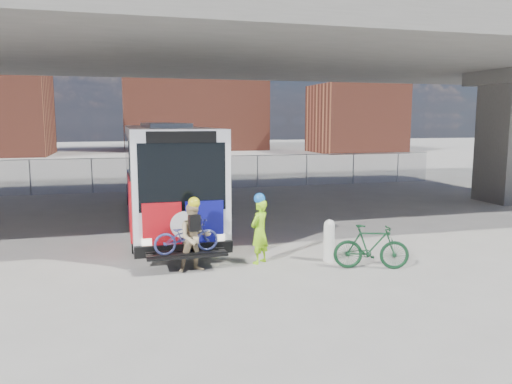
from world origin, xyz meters
name	(u,v)px	position (x,y,z in m)	size (l,w,h in m)	color
ground	(236,239)	(0.00, 0.00, 0.00)	(160.00, 160.00, 0.00)	#9E9991
bus	(163,166)	(-2.00, 3.46, 2.11)	(2.67, 12.97, 3.69)	silver
overpass	(212,47)	(0.00, 4.00, 6.54)	(40.00, 16.00, 7.95)	#605E59
chainlink_fence	(187,164)	(0.00, 12.00, 1.42)	(30.00, 0.06, 30.00)	gray
brick_buildings	(159,107)	(1.23, 48.23, 5.42)	(54.00, 22.00, 12.00)	brown
smokestack	(245,58)	(14.00, 55.00, 12.50)	(2.20, 2.20, 25.00)	brown
bollard	(329,239)	(1.84, -3.17, 0.61)	(0.30, 0.30, 1.14)	silver
cyclist_hivis	(260,230)	(-0.03, -2.87, 0.91)	(0.75, 0.72, 1.90)	#A4FC1A
cyclist_tan	(195,236)	(-1.80, -3.15, 0.90)	(0.93, 0.78, 1.90)	tan
bike_parked	(371,247)	(2.59, -4.13, 0.57)	(0.54, 1.91, 1.15)	#133C20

